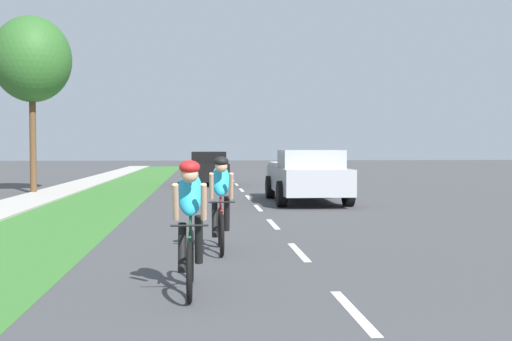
% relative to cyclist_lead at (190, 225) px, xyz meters
% --- Properties ---
extents(ground_plane, '(120.00, 120.00, 0.00)m').
position_rel_cyclist_lead_xyz_m(ground_plane, '(1.72, 13.66, -0.81)').
color(ground_plane, '#424244').
extents(grass_verge, '(2.82, 70.00, 0.01)m').
position_rel_cyclist_lead_xyz_m(grass_verge, '(-3.12, 13.66, -0.81)').
color(grass_verge, '#38722D').
rests_on(grass_verge, ground_plane).
extents(sidewalk_concrete, '(1.72, 70.00, 0.10)m').
position_rel_cyclist_lead_xyz_m(sidewalk_concrete, '(-5.39, 13.66, -0.81)').
color(sidewalk_concrete, '#B2ADA3').
rests_on(sidewalk_concrete, ground_plane).
extents(lane_markings_center, '(0.12, 54.07, 0.01)m').
position_rel_cyclist_lead_xyz_m(lane_markings_center, '(1.72, 17.66, -0.81)').
color(lane_markings_center, white).
rests_on(lane_markings_center, ground_plane).
extents(cyclist_lead, '(0.42, 1.72, 1.58)m').
position_rel_cyclist_lead_xyz_m(cyclist_lead, '(0.00, 0.00, 0.00)').
color(cyclist_lead, black).
rests_on(cyclist_lead, ground_plane).
extents(cyclist_trailing, '(0.42, 1.72, 1.58)m').
position_rel_cyclist_lead_xyz_m(cyclist_trailing, '(0.45, 2.90, 0.00)').
color(cyclist_trailing, black).
rests_on(cyclist_trailing, ground_plane).
extents(pickup_silver, '(2.22, 5.10, 1.64)m').
position_rel_cyclist_lead_xyz_m(pickup_silver, '(3.41, 11.86, 0.02)').
color(pickup_silver, '#A5A8AD').
rests_on(pickup_silver, ground_plane).
extents(sedan_black, '(1.98, 4.30, 1.52)m').
position_rel_cyclist_lead_xyz_m(sedan_black, '(0.44, 21.39, -0.04)').
color(sedan_black, black).
rests_on(sedan_black, ground_plane).
extents(street_tree_near, '(2.90, 2.90, 6.59)m').
position_rel_cyclist_lead_xyz_m(street_tree_near, '(-6.15, 16.56, 4.16)').
color(street_tree_near, brown).
rests_on(street_tree_near, ground_plane).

